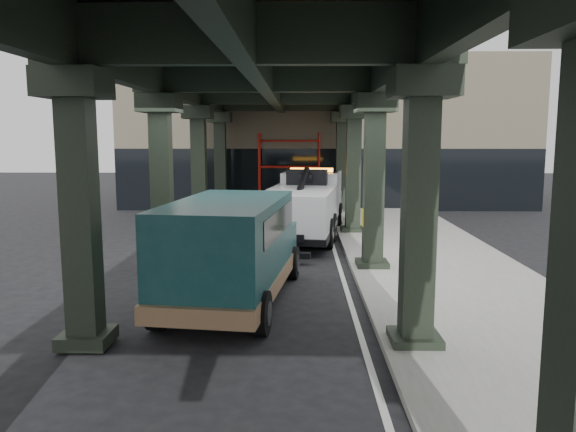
# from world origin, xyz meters

# --- Properties ---
(ground) EXTENTS (90.00, 90.00, 0.00)m
(ground) POSITION_xyz_m (0.00, 0.00, 0.00)
(ground) COLOR black
(ground) RESTS_ON ground
(sidewalk) EXTENTS (5.00, 40.00, 0.15)m
(sidewalk) POSITION_xyz_m (4.50, 2.00, 0.07)
(sidewalk) COLOR gray
(sidewalk) RESTS_ON ground
(lane_stripe) EXTENTS (0.12, 38.00, 0.01)m
(lane_stripe) POSITION_xyz_m (1.70, 2.00, 0.01)
(lane_stripe) COLOR silver
(lane_stripe) RESTS_ON ground
(viaduct) EXTENTS (7.40, 32.00, 6.40)m
(viaduct) POSITION_xyz_m (-0.40, 2.00, 5.46)
(viaduct) COLOR black
(viaduct) RESTS_ON ground
(building) EXTENTS (22.00, 10.00, 8.00)m
(building) POSITION_xyz_m (2.00, 20.00, 4.00)
(building) COLOR #C6B793
(building) RESTS_ON ground
(scaffolding) EXTENTS (3.08, 0.88, 4.00)m
(scaffolding) POSITION_xyz_m (0.00, 14.64, 2.11)
(scaffolding) COLOR #B3170E
(scaffolding) RESTS_ON ground
(tow_truck) EXTENTS (3.34, 8.38, 2.68)m
(tow_truck) POSITION_xyz_m (0.76, 7.50, 1.31)
(tow_truck) COLOR black
(tow_truck) RESTS_ON ground
(towed_van) EXTENTS (3.05, 6.27, 2.45)m
(towed_van) POSITION_xyz_m (-1.04, -1.27, 1.32)
(towed_van) COLOR #10383A
(towed_van) RESTS_ON ground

